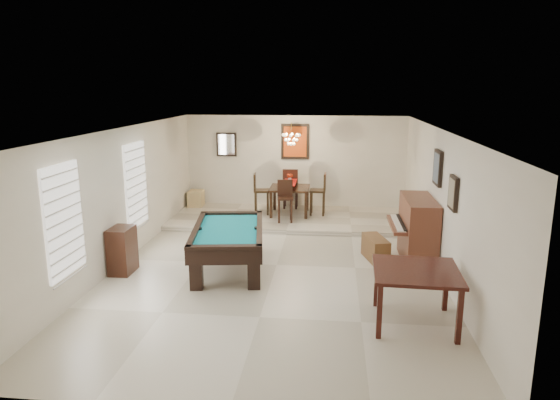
% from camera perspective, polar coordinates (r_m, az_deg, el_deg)
% --- Properties ---
extents(ground_plane, '(6.00, 9.00, 0.02)m').
position_cam_1_polar(ground_plane, '(9.71, -0.38, -7.48)').
color(ground_plane, beige).
extents(wall_back, '(6.00, 0.04, 2.60)m').
position_cam_1_polar(wall_back, '(13.74, 1.74, 4.22)').
color(wall_back, silver).
rests_on(wall_back, ground_plane).
extents(wall_front, '(6.00, 0.04, 2.60)m').
position_cam_1_polar(wall_front, '(5.10, -6.23, -11.13)').
color(wall_front, silver).
rests_on(wall_front, ground_plane).
extents(wall_left, '(0.04, 9.00, 2.60)m').
position_cam_1_polar(wall_left, '(10.11, -17.53, 0.48)').
color(wall_left, silver).
rests_on(wall_left, ground_plane).
extents(wall_right, '(0.04, 9.00, 2.60)m').
position_cam_1_polar(wall_right, '(9.48, 17.93, -0.35)').
color(wall_right, silver).
rests_on(wall_right, ground_plane).
extents(ceiling, '(6.00, 9.00, 0.04)m').
position_cam_1_polar(ceiling, '(9.13, -0.40, 8.06)').
color(ceiling, white).
rests_on(ceiling, wall_back).
extents(dining_step, '(6.00, 2.50, 0.12)m').
position_cam_1_polar(dining_step, '(12.77, 1.27, -2.13)').
color(dining_step, beige).
rests_on(dining_step, ground_plane).
extents(window_left_front, '(0.06, 1.00, 1.70)m').
position_cam_1_polar(window_left_front, '(8.17, -23.48, -2.15)').
color(window_left_front, white).
rests_on(window_left_front, wall_left).
extents(window_left_rear, '(0.06, 1.00, 1.70)m').
position_cam_1_polar(window_left_rear, '(10.62, -16.15, 1.69)').
color(window_left_rear, white).
rests_on(window_left_rear, wall_left).
extents(pool_table, '(1.59, 2.49, 0.78)m').
position_cam_1_polar(pool_table, '(9.42, -5.90, -5.63)').
color(pool_table, black).
rests_on(pool_table, ground_plane).
extents(square_table, '(1.25, 1.25, 0.83)m').
position_cam_1_polar(square_table, '(7.55, 15.15, -10.61)').
color(square_table, black).
rests_on(square_table, ground_plane).
extents(upright_piano, '(0.86, 1.53, 1.27)m').
position_cam_1_polar(upright_piano, '(10.02, 14.62, -3.36)').
color(upright_piano, brown).
rests_on(upright_piano, ground_plane).
extents(piano_bench, '(0.52, 0.89, 0.46)m').
position_cam_1_polar(piano_bench, '(10.09, 10.86, -5.47)').
color(piano_bench, brown).
rests_on(piano_bench, ground_plane).
extents(apothecary_chest, '(0.38, 0.57, 0.86)m').
position_cam_1_polar(apothecary_chest, '(9.64, -17.59, -5.49)').
color(apothecary_chest, black).
rests_on(apothecary_chest, ground_plane).
extents(dining_table, '(1.02, 1.02, 0.83)m').
position_cam_1_polar(dining_table, '(12.88, 1.12, 0.19)').
color(dining_table, black).
rests_on(dining_table, dining_step).
extents(flower_vase, '(0.17, 0.17, 0.24)m').
position_cam_1_polar(flower_vase, '(12.78, 1.13, 2.55)').
color(flower_vase, '#AA2A0E').
rests_on(flower_vase, dining_table).
extents(dining_chair_south, '(0.42, 0.42, 1.01)m').
position_cam_1_polar(dining_chair_south, '(12.15, 0.60, -0.16)').
color(dining_chair_south, black).
rests_on(dining_chair_south, dining_step).
extents(dining_chair_north, '(0.41, 0.41, 1.09)m').
position_cam_1_polar(dining_chair_north, '(13.55, 1.23, 1.37)').
color(dining_chair_north, black).
rests_on(dining_chair_north, dining_step).
extents(dining_chair_west, '(0.44, 0.44, 1.06)m').
position_cam_1_polar(dining_chair_west, '(12.91, -2.10, 0.71)').
color(dining_chair_west, black).
rests_on(dining_chair_west, dining_step).
extents(dining_chair_east, '(0.41, 0.41, 1.08)m').
position_cam_1_polar(dining_chair_east, '(12.85, 4.32, 0.69)').
color(dining_chair_east, black).
rests_on(dining_chair_east, dining_step).
extents(corner_bench, '(0.40, 0.49, 0.43)m').
position_cam_1_polar(corner_bench, '(14.01, -9.58, 0.19)').
color(corner_bench, tan).
rests_on(corner_bench, dining_step).
extents(chandelier, '(0.44, 0.44, 0.60)m').
position_cam_1_polar(chandelier, '(12.34, 1.30, 7.45)').
color(chandelier, '#FFE5B2').
rests_on(chandelier, ceiling).
extents(back_painting, '(0.75, 0.06, 0.95)m').
position_cam_1_polar(back_painting, '(13.62, 1.74, 6.69)').
color(back_painting, '#D84C14').
rests_on(back_painting, wall_back).
extents(back_mirror, '(0.55, 0.06, 0.65)m').
position_cam_1_polar(back_mirror, '(13.91, -6.14, 6.33)').
color(back_mirror, white).
rests_on(back_mirror, wall_back).
extents(right_picture_upper, '(0.06, 0.55, 0.65)m').
position_cam_1_polar(right_picture_upper, '(9.65, 17.59, 3.53)').
color(right_picture_upper, slate).
rests_on(right_picture_upper, wall_right).
extents(right_picture_lower, '(0.06, 0.45, 0.55)m').
position_cam_1_polar(right_picture_lower, '(8.44, 19.19, 0.76)').
color(right_picture_lower, gray).
rests_on(right_picture_lower, wall_right).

